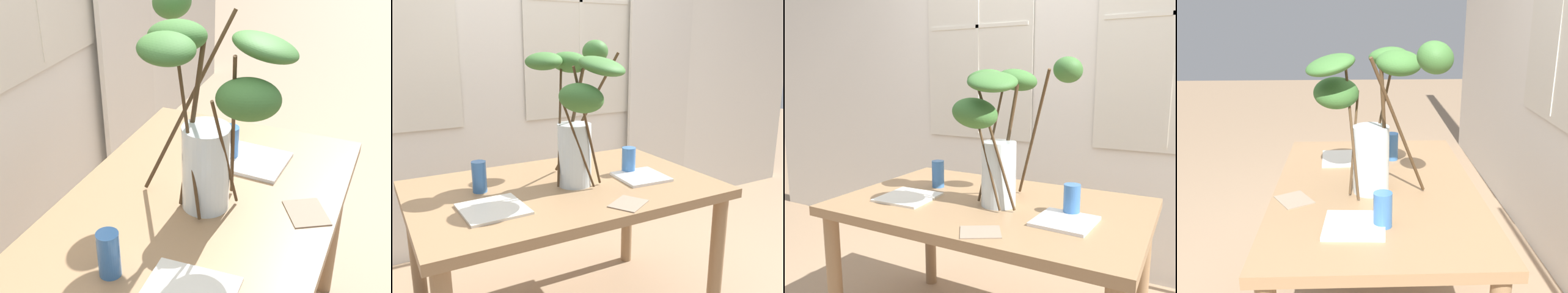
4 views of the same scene
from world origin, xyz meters
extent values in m
cube|color=silver|center=(0.00, 1.08, 1.35)|extent=(5.77, 0.12, 2.70)
cube|color=white|center=(-0.63, 1.01, 1.64)|extent=(0.77, 0.01, 1.52)
cube|color=silver|center=(-0.63, 1.01, 1.64)|extent=(0.84, 0.01, 1.59)
cube|color=silver|center=(-0.63, 1.00, 1.64)|extent=(0.02, 0.01, 1.52)
cube|color=silver|center=(-0.63, 1.00, 1.64)|extent=(0.77, 0.01, 0.02)
cube|color=white|center=(0.63, 1.01, 1.64)|extent=(0.77, 0.01, 1.52)
cube|color=silver|center=(0.63, 1.01, 1.64)|extent=(0.84, 0.01, 1.59)
cube|color=silver|center=(0.63, 1.00, 1.64)|extent=(0.02, 0.01, 1.52)
cube|color=silver|center=(0.63, 1.00, 1.64)|extent=(0.77, 0.01, 0.02)
cube|color=#93704C|center=(0.00, 0.00, 0.71)|extent=(1.35, 0.86, 0.04)
cylinder|color=#93704C|center=(-0.61, -0.37, 0.34)|extent=(0.07, 0.07, 0.68)
cylinder|color=#93704C|center=(-0.61, 0.37, 0.34)|extent=(0.07, 0.07, 0.68)
cylinder|color=#93704C|center=(0.61, 0.37, 0.34)|extent=(0.07, 0.07, 0.68)
cylinder|color=silver|center=(0.05, -0.02, 0.87)|extent=(0.15, 0.15, 0.28)
cylinder|color=silver|center=(0.05, -0.02, 0.78)|extent=(0.14, 0.14, 0.09)
cylinder|color=#47331E|center=(0.03, -0.09, 0.94)|extent=(0.15, 0.05, 0.41)
ellipsoid|color=#38662D|center=(0.01, -0.16, 1.14)|extent=(0.25, 0.23, 0.17)
cylinder|color=#47331E|center=(0.06, 0.03, 1.00)|extent=(0.13, 0.05, 0.54)
ellipsoid|color=#38662D|center=(0.08, 0.08, 1.27)|extent=(0.23, 0.23, 0.13)
cylinder|color=#47331E|center=(0.16, 0.08, 1.03)|extent=(0.23, 0.25, 0.58)
ellipsoid|color=#38662D|center=(0.27, 0.19, 1.32)|extent=(0.19, 0.21, 0.16)
cylinder|color=#47331E|center=(0.07, -0.10, 1.00)|extent=(0.17, 0.06, 0.53)
ellipsoid|color=#38662D|center=(0.09, -0.18, 1.27)|extent=(0.25, 0.25, 0.12)
cylinder|color=#47331E|center=(-0.01, 0.02, 1.01)|extent=(0.09, 0.12, 0.55)
ellipsoid|color=#38662D|center=(-0.06, 0.05, 1.28)|extent=(0.23, 0.23, 0.09)
cylinder|color=#386BAD|center=(-0.36, 0.10, 0.80)|extent=(0.06, 0.06, 0.14)
cylinder|color=#386BAD|center=(0.36, 0.01, 0.79)|extent=(0.07, 0.07, 0.13)
cube|color=silver|center=(-0.37, -0.13, 0.73)|extent=(0.25, 0.25, 0.01)
cube|color=white|center=(0.37, -0.09, 0.73)|extent=(0.23, 0.23, 0.01)
cube|color=gray|center=(0.13, -0.34, 0.73)|extent=(0.19, 0.18, 0.00)
camera|label=1|loc=(-1.33, -0.56, 1.76)|focal=50.83mm
camera|label=2|loc=(-0.78, -1.62, 1.36)|focal=38.20mm
camera|label=3|loc=(0.79, -1.54, 1.28)|focal=36.67mm
camera|label=4|loc=(1.88, -0.09, 1.52)|focal=43.23mm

